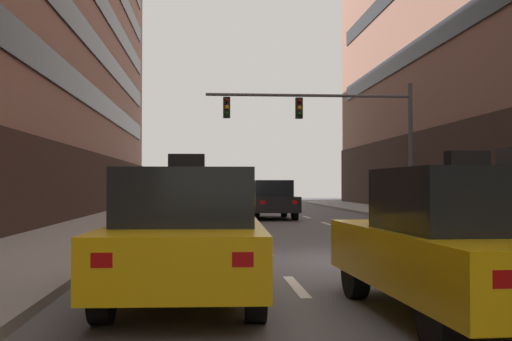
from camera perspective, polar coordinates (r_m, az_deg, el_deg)
name	(u,v)px	position (r m, az deg, el deg)	size (l,w,h in m)	color
ground_plane	(358,261)	(12.80, 9.09, -8.01)	(120.00, 120.00, 0.00)	#515156
sidewalk_left	(13,261)	(12.98, -20.91, -7.54)	(3.37, 80.00, 0.14)	gray
lane_stripe_l1_s3	(296,286)	(9.58, 3.61, -10.29)	(0.16, 2.00, 0.01)	silver
lane_stripe_l1_s4	(265,251)	(14.50, 0.85, -7.22)	(0.16, 2.00, 0.01)	silver
lane_stripe_l1_s5	(250,234)	(19.47, -0.50, -5.70)	(0.16, 2.00, 0.01)	silver
lane_stripe_l1_s6	(242,224)	(24.45, -1.29, -4.80)	(0.16, 2.00, 0.01)	silver
lane_stripe_l1_s7	(236,217)	(29.43, -1.82, -4.20)	(0.16, 2.00, 0.01)	silver
lane_stripe_l1_s8	(232,213)	(34.42, -2.19, -3.78)	(0.16, 2.00, 0.01)	silver
lane_stripe_l1_s9	(229,209)	(39.42, -2.46, -3.46)	(0.16, 2.00, 0.01)	silver
lane_stripe_l1_s10	(226,206)	(44.41, -2.68, -3.22)	(0.16, 2.00, 0.01)	silver
lane_stripe_l2_s3	(511,284)	(10.54, 21.85, -9.37)	(0.16, 2.00, 0.01)	silver
lane_stripe_l2_s4	(407,250)	(15.16, 13.41, -6.93)	(0.16, 2.00, 0.01)	silver
lane_stripe_l2_s5	(357,233)	(19.96, 9.00, -5.58)	(0.16, 2.00, 0.01)	silver
lane_stripe_l2_s6	(326,223)	(24.84, 6.33, -4.74)	(0.16, 2.00, 0.01)	silver
lane_stripe_l2_s7	(306,217)	(29.76, 4.53, -4.17)	(0.16, 2.00, 0.01)	silver
lane_stripe_l2_s8	(292,212)	(34.71, 3.25, -3.76)	(0.16, 2.00, 0.01)	silver
lane_stripe_l2_s9	(281,209)	(39.66, 2.29, -3.45)	(0.16, 2.00, 0.01)	silver
lane_stripe_l2_s10	(273,206)	(44.63, 1.55, -3.21)	(0.16, 2.00, 0.01)	silver
car_driving_0	(203,195)	(40.04, -4.79, -2.22)	(2.07, 4.66, 1.72)	black
taxi_driving_1	(202,197)	(34.48, -4.83, -2.35)	(1.94, 4.64, 1.93)	black
taxi_driving_2	(462,245)	(7.52, 17.93, -6.32)	(2.07, 4.58, 1.87)	black
car_driving_3	(271,200)	(28.27, 1.35, -2.63)	(2.10, 4.62, 1.70)	black
taxi_driving_4	(196,209)	(18.86, -5.37, -3.44)	(1.86, 4.30, 1.78)	black
taxi_driving_5	(254,196)	(41.27, -0.17, -2.28)	(1.91, 4.32, 1.77)	black
taxi_driving_6	(187,236)	(8.34, -6.18, -5.82)	(2.04, 4.61, 1.90)	black
traffic_signal_0	(336,122)	(26.06, 7.16, 4.34)	(8.45, 0.35, 5.52)	#4C4C51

